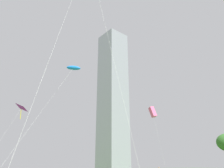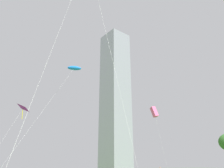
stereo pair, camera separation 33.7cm
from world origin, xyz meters
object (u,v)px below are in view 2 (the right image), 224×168
Objects in this scene: kite_flying_6 at (74,68)px; distant_highrise_0 at (115,95)px; kite_flying_4 at (154,112)px; kite_flying_0 at (23,108)px.

distant_highrise_0 reaches higher than kite_flying_6.
kite_flying_4 is 0.16× the size of distant_highrise_0.
distant_highrise_0 is at bearing 61.00° from kite_flying_6.
kite_flying_4 is (27.42, -2.71, 1.52)m from kite_flying_0.
kite_flying_0 is 104.73m from distant_highrise_0.
kite_flying_0 is at bearing -139.47° from distant_highrise_0.
kite_flying_4 is 94.51m from distant_highrise_0.
kite_flying_0 is 13.32m from kite_flying_6.
kite_flying_6 reaches higher than kite_flying_0.
kite_flying_4 is 22.53m from kite_flying_6.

